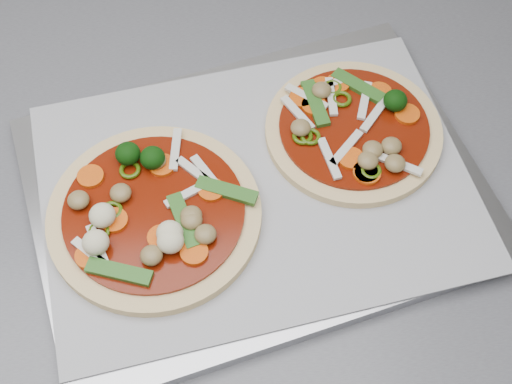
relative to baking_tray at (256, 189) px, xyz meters
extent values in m
cube|color=#98999F|center=(0.00, 0.00, 0.00)|extent=(0.48, 0.40, 0.01)
cube|color=#A5A5AB|center=(0.00, 0.00, 0.01)|extent=(0.44, 0.35, 0.00)
cylinder|color=#ECC38A|center=(-0.10, -0.03, 0.01)|extent=(0.26, 0.26, 0.01)
cylinder|color=maroon|center=(-0.10, -0.03, 0.02)|extent=(0.22, 0.22, 0.00)
ellipsoid|color=beige|center=(-0.14, -0.03, 0.03)|extent=(0.03, 0.03, 0.02)
ellipsoid|color=olive|center=(-0.16, -0.01, 0.03)|extent=(0.03, 0.03, 0.01)
ellipsoid|color=beige|center=(-0.15, -0.06, 0.03)|extent=(0.03, 0.03, 0.02)
cylinder|color=orange|center=(-0.06, -0.07, 0.03)|extent=(0.03, 0.03, 0.00)
cylinder|color=orange|center=(-0.13, -0.03, 0.03)|extent=(0.03, 0.03, 0.00)
ellipsoid|color=olive|center=(-0.10, -0.08, 0.03)|extent=(0.02, 0.02, 0.01)
cylinder|color=orange|center=(-0.15, 0.01, 0.03)|extent=(0.03, 0.03, 0.00)
ellipsoid|color=beige|center=(-0.08, -0.07, 0.03)|extent=(0.03, 0.03, 0.02)
cube|color=silver|center=(-0.05, 0.01, 0.03)|extent=(0.04, 0.04, 0.00)
ellipsoid|color=olive|center=(-0.06, -0.04, 0.03)|extent=(0.03, 0.03, 0.01)
ellipsoid|color=olive|center=(-0.06, -0.04, 0.03)|extent=(0.03, 0.03, 0.01)
cylinder|color=orange|center=(-0.09, -0.06, 0.03)|extent=(0.03, 0.03, 0.00)
ellipsoid|color=olive|center=(-0.12, -0.01, 0.03)|extent=(0.03, 0.03, 0.01)
ellipsoid|color=olive|center=(-0.05, -0.06, 0.03)|extent=(0.03, 0.03, 0.01)
cube|color=silver|center=(-0.04, 0.01, 0.03)|extent=(0.03, 0.05, 0.00)
cylinder|color=orange|center=(-0.04, -0.01, 0.03)|extent=(0.03, 0.03, 0.00)
torus|color=#35530A|center=(-0.14, -0.03, 0.03)|extent=(0.03, 0.03, 0.00)
ellipsoid|color=black|center=(-0.09, 0.02, 0.03)|extent=(0.03, 0.03, 0.02)
cube|color=silver|center=(-0.15, -0.06, 0.03)|extent=(0.02, 0.05, 0.00)
cube|color=#396F28|center=(-0.07, -0.04, 0.03)|extent=(0.03, 0.06, 0.00)
ellipsoid|color=black|center=(-0.12, 0.03, 0.03)|extent=(0.03, 0.03, 0.02)
torus|color=#35530A|center=(-0.13, -0.02, 0.03)|extent=(0.03, 0.03, 0.00)
cube|color=silver|center=(-0.06, -0.01, 0.03)|extent=(0.05, 0.03, 0.00)
cube|color=silver|center=(-0.07, 0.04, 0.03)|extent=(0.01, 0.05, 0.00)
torus|color=#35530A|center=(-0.14, -0.04, 0.03)|extent=(0.03, 0.03, 0.00)
ellipsoid|color=olive|center=(-0.09, 0.02, 0.03)|extent=(0.02, 0.02, 0.01)
cylinder|color=orange|center=(-0.09, 0.02, 0.03)|extent=(0.04, 0.04, 0.00)
cube|color=#396F28|center=(-0.13, -0.09, 0.03)|extent=(0.06, 0.03, 0.00)
ellipsoid|color=beige|center=(-0.08, -0.06, 0.03)|extent=(0.03, 0.03, 0.02)
torus|color=#35530A|center=(-0.12, 0.02, 0.03)|extent=(0.03, 0.03, 0.00)
cube|color=silver|center=(-0.15, -0.07, 0.03)|extent=(0.04, 0.04, 0.00)
cylinder|color=orange|center=(-0.15, -0.07, 0.03)|extent=(0.03, 0.03, 0.00)
cube|color=#396F28|center=(-0.03, -0.01, 0.03)|extent=(0.06, 0.04, 0.00)
cylinder|color=#ECC38A|center=(0.10, 0.05, 0.01)|extent=(0.24, 0.24, 0.01)
cylinder|color=maroon|center=(0.10, 0.05, 0.02)|extent=(0.20, 0.20, 0.00)
ellipsoid|color=olive|center=(0.11, 0.01, 0.03)|extent=(0.03, 0.03, 0.01)
torus|color=#35530A|center=(0.07, 0.10, 0.02)|extent=(0.02, 0.02, 0.00)
cylinder|color=orange|center=(0.07, 0.08, 0.02)|extent=(0.03, 0.03, 0.00)
torus|color=#35530A|center=(0.06, 0.04, 0.02)|extent=(0.03, 0.03, 0.00)
ellipsoid|color=olive|center=(0.13, 0.00, 0.03)|extent=(0.03, 0.03, 0.01)
cylinder|color=orange|center=(0.14, 0.09, 0.02)|extent=(0.03, 0.03, 0.00)
cube|color=silver|center=(0.12, 0.08, 0.02)|extent=(0.02, 0.05, 0.00)
torus|color=#35530A|center=(0.11, -0.01, 0.02)|extent=(0.03, 0.03, 0.00)
cube|color=#396F28|center=(0.11, 0.10, 0.02)|extent=(0.05, 0.05, 0.00)
ellipsoid|color=black|center=(0.15, 0.07, 0.03)|extent=(0.03, 0.03, 0.02)
cylinder|color=orange|center=(0.09, 0.10, 0.02)|extent=(0.03, 0.03, 0.00)
cube|color=silver|center=(0.12, 0.06, 0.02)|extent=(0.04, 0.04, 0.00)
cylinder|color=orange|center=(0.08, 0.10, 0.02)|extent=(0.03, 0.03, 0.00)
cube|color=silver|center=(0.07, 0.01, 0.02)|extent=(0.02, 0.05, 0.00)
cube|color=silver|center=(0.09, 0.10, 0.02)|extent=(0.05, 0.02, 0.00)
torus|color=#35530A|center=(0.05, 0.04, 0.02)|extent=(0.03, 0.03, 0.00)
cube|color=silver|center=(0.09, 0.02, 0.02)|extent=(0.04, 0.04, 0.00)
cube|color=silver|center=(0.06, 0.09, 0.02)|extent=(0.04, 0.04, 0.00)
ellipsoid|color=olive|center=(0.11, 0.00, 0.03)|extent=(0.03, 0.03, 0.01)
cylinder|color=orange|center=(0.16, 0.06, 0.02)|extent=(0.03, 0.03, 0.00)
cube|color=silver|center=(0.05, 0.07, 0.02)|extent=(0.03, 0.05, 0.00)
cylinder|color=orange|center=(0.09, 0.01, 0.02)|extent=(0.03, 0.03, 0.00)
cylinder|color=orange|center=(0.06, 0.09, 0.02)|extent=(0.03, 0.03, 0.00)
cube|color=#396F28|center=(0.07, 0.08, 0.02)|extent=(0.02, 0.06, 0.00)
cylinder|color=orange|center=(0.10, -0.01, 0.02)|extent=(0.03, 0.03, 0.00)
ellipsoid|color=olive|center=(0.08, 0.09, 0.03)|extent=(0.03, 0.03, 0.01)
cube|color=silver|center=(0.13, 0.00, 0.02)|extent=(0.04, 0.03, 0.00)
ellipsoid|color=olive|center=(0.13, 0.02, 0.03)|extent=(0.02, 0.02, 0.01)
torus|color=#35530A|center=(0.10, 0.08, 0.02)|extent=(0.02, 0.02, 0.00)
ellipsoid|color=olive|center=(0.05, 0.05, 0.03)|extent=(0.03, 0.03, 0.01)
cube|color=silver|center=(0.09, 0.09, 0.02)|extent=(0.01, 0.05, 0.00)
torus|color=#35530A|center=(0.09, 0.10, 0.02)|extent=(0.02, 0.02, 0.00)
cylinder|color=orange|center=(0.10, -0.01, 0.02)|extent=(0.03, 0.03, 0.00)
camera|label=1|loc=(-0.04, -0.36, 0.58)|focal=50.00mm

